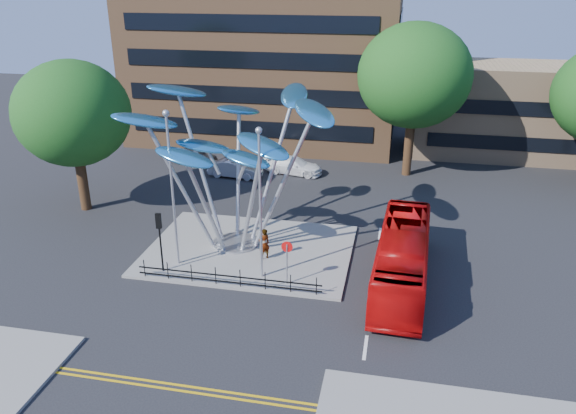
% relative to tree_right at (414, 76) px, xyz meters
% --- Properties ---
extents(ground, '(120.00, 120.00, 0.00)m').
position_rel_tree_right_xyz_m(ground, '(-8.00, -22.00, -8.04)').
color(ground, black).
rests_on(ground, ground).
extents(traffic_island, '(12.00, 9.00, 0.15)m').
position_rel_tree_right_xyz_m(traffic_island, '(-9.00, -16.00, -7.96)').
color(traffic_island, slate).
rests_on(traffic_island, ground).
extents(double_yellow_near, '(40.00, 0.12, 0.01)m').
position_rel_tree_right_xyz_m(double_yellow_near, '(-8.00, -28.00, -8.03)').
color(double_yellow_near, gold).
rests_on(double_yellow_near, ground).
extents(double_yellow_far, '(40.00, 0.12, 0.01)m').
position_rel_tree_right_xyz_m(double_yellow_far, '(-8.00, -28.30, -8.03)').
color(double_yellow_far, gold).
rests_on(double_yellow_far, ground).
extents(low_building_near, '(15.00, 8.00, 8.00)m').
position_rel_tree_right_xyz_m(low_building_near, '(8.00, 8.00, -4.04)').
color(low_building_near, tan).
rests_on(low_building_near, ground).
extents(tree_right, '(8.80, 8.80, 12.11)m').
position_rel_tree_right_xyz_m(tree_right, '(0.00, 0.00, 0.00)').
color(tree_right, black).
rests_on(tree_right, ground).
extents(tree_left, '(7.60, 7.60, 10.32)m').
position_rel_tree_right_xyz_m(tree_left, '(-22.00, -12.00, -1.24)').
color(tree_left, black).
rests_on(tree_left, ground).
extents(leaf_sculpture, '(12.72, 9.54, 9.51)m').
position_rel_tree_right_xyz_m(leaf_sculpture, '(-10.07, -15.32, -1.16)').
color(leaf_sculpture, '#9EA0A5').
rests_on(leaf_sculpture, traffic_island).
extents(street_lamp_left, '(0.36, 0.36, 8.80)m').
position_rel_tree_right_xyz_m(street_lamp_left, '(-12.50, -18.50, -2.68)').
color(street_lamp_left, '#9EA0A5').
rests_on(street_lamp_left, traffic_island).
extents(street_lamp_right, '(0.36, 0.36, 8.30)m').
position_rel_tree_right_xyz_m(street_lamp_right, '(-7.50, -19.00, -2.94)').
color(street_lamp_right, '#9EA0A5').
rests_on(street_lamp_right, traffic_island).
extents(traffic_light_island, '(0.28, 0.18, 3.42)m').
position_rel_tree_right_xyz_m(traffic_light_island, '(-13.00, -19.50, -5.42)').
color(traffic_light_island, black).
rests_on(traffic_light_island, traffic_island).
extents(no_entry_sign_island, '(0.60, 0.10, 2.45)m').
position_rel_tree_right_xyz_m(no_entry_sign_island, '(-6.00, -19.48, -6.22)').
color(no_entry_sign_island, '#9EA0A5').
rests_on(no_entry_sign_island, traffic_island).
extents(pedestrian_railing_front, '(10.00, 0.06, 1.00)m').
position_rel_tree_right_xyz_m(pedestrian_railing_front, '(-9.00, -20.30, -7.48)').
color(pedestrian_railing_front, black).
rests_on(pedestrian_railing_front, traffic_island).
extents(red_bus, '(3.00, 10.85, 2.99)m').
position_rel_tree_right_xyz_m(red_bus, '(-0.10, -17.93, -6.54)').
color(red_bus, '#B00808').
rests_on(red_bus, ground).
extents(pedestrian, '(0.80, 0.79, 1.86)m').
position_rel_tree_right_xyz_m(pedestrian, '(-7.85, -17.00, -6.96)').
color(pedestrian, gray).
rests_on(pedestrian, traffic_island).
extents(parked_car_left, '(4.25, 2.18, 1.38)m').
position_rel_tree_right_xyz_m(parked_car_left, '(-18.12, -0.81, -7.34)').
color(parked_car_left, '#38393E').
rests_on(parked_car_left, ground).
extents(parked_car_mid, '(4.46, 1.83, 1.44)m').
position_rel_tree_right_xyz_m(parked_car_mid, '(-13.62, -3.44, -7.32)').
color(parked_car_mid, '#B4B6BC').
rests_on(parked_car_mid, ground).
extents(parked_car_right, '(5.00, 2.65, 1.38)m').
position_rel_tree_right_xyz_m(parked_car_right, '(-9.12, -1.65, -7.35)').
color(parked_car_right, white).
rests_on(parked_car_right, ground).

